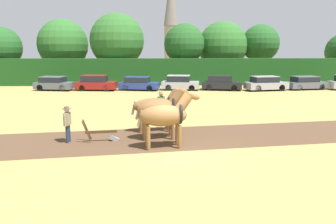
# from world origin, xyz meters

# --- Properties ---
(ground_plane) EXTENTS (240.00, 240.00, 0.00)m
(ground_plane) POSITION_xyz_m (0.00, 0.00, 0.00)
(ground_plane) COLOR #A88E4C
(plowed_furrow_strip) EXTENTS (35.02, 9.01, 0.01)m
(plowed_furrow_strip) POSITION_xyz_m (-6.16, 1.49, 0.00)
(plowed_furrow_strip) COLOR brown
(plowed_furrow_strip) RESTS_ON ground
(hedgerow) EXTENTS (71.74, 1.44, 3.15)m
(hedgerow) POSITION_xyz_m (0.00, 26.25, 1.57)
(hedgerow) COLOR #194719
(hedgerow) RESTS_ON ground
(tree_far_left) EXTENTS (5.13, 5.13, 7.01)m
(tree_far_left) POSITION_xyz_m (-20.49, 29.47, 4.44)
(tree_far_left) COLOR brown
(tree_far_left) RESTS_ON ground
(tree_left) EXTENTS (6.51, 6.51, 8.10)m
(tree_left) POSITION_xyz_m (-13.26, 31.21, 4.84)
(tree_left) COLOR #423323
(tree_left) RESTS_ON ground
(tree_center_left) EXTENTS (6.89, 6.89, 8.75)m
(tree_center_left) POSITION_xyz_m (-6.05, 29.93, 5.30)
(tree_center_left) COLOR #423323
(tree_center_left) RESTS_ON ground
(tree_center) EXTENTS (5.13, 5.13, 7.43)m
(tree_center) POSITION_xyz_m (2.51, 29.31, 4.85)
(tree_center) COLOR brown
(tree_center) RESTS_ON ground
(tree_center_right) EXTENTS (6.52, 6.52, 7.89)m
(tree_center_right) POSITION_xyz_m (7.80, 31.29, 4.62)
(tree_center_right) COLOR #4C3823
(tree_center_right) RESTS_ON ground
(tree_right) EXTENTS (5.02, 5.02, 7.52)m
(tree_right) POSITION_xyz_m (12.98, 31.52, 4.99)
(tree_right) COLOR #4C3823
(tree_right) RESTS_ON ground
(church_spire) EXTENTS (3.22, 3.22, 20.92)m
(church_spire) POSITION_xyz_m (2.26, 62.55, 10.95)
(church_spire) COLOR gray
(church_spire) RESTS_ON ground
(draft_horse_lead_left) EXTENTS (2.80, 1.24, 2.52)m
(draft_horse_lead_left) POSITION_xyz_m (-0.67, 0.76, 1.42)
(draft_horse_lead_left) COLOR brown
(draft_horse_lead_left) RESTS_ON ground
(draft_horse_lead_right) EXTENTS (2.68, 1.30, 2.47)m
(draft_horse_lead_right) POSITION_xyz_m (-0.88, 2.22, 1.43)
(draft_horse_lead_right) COLOR brown
(draft_horse_lead_right) RESTS_ON ground
(draft_horse_trail_left) EXTENTS (2.83, 1.14, 2.31)m
(draft_horse_trail_left) POSITION_xyz_m (-1.08, 3.68, 1.33)
(draft_horse_trail_left) COLOR brown
(draft_horse_trail_left) RESTS_ON ground
(plow) EXTENTS (1.70, 0.56, 1.13)m
(plow) POSITION_xyz_m (-3.50, 1.85, 0.32)
(plow) COLOR #4C331E
(plow) RESTS_ON ground
(farmer_at_plow) EXTENTS (0.42, 0.65, 1.67)m
(farmer_at_plow) POSITION_xyz_m (-5.13, 1.74, 0.97)
(farmer_at_plow) COLOR #28334C
(farmer_at_plow) RESTS_ON ground
(farmer_beside_team) EXTENTS (0.47, 0.57, 1.80)m
(farmer_beside_team) POSITION_xyz_m (-0.80, 5.93, 1.07)
(farmer_beside_team) COLOR #38332D
(farmer_beside_team) RESTS_ON ground
(parked_car_far_left) EXTENTS (4.20, 2.52, 1.44)m
(parked_car_far_left) POSITION_xyz_m (-11.70, 21.44, 0.70)
(parked_car_far_left) COLOR #565B66
(parked_car_far_left) RESTS_ON ground
(parked_car_left) EXTENTS (4.28, 2.29, 1.58)m
(parked_car_left) POSITION_xyz_m (-7.35, 21.22, 0.75)
(parked_car_left) COLOR maroon
(parked_car_left) RESTS_ON ground
(parked_car_center_left) EXTENTS (4.34, 2.50, 1.41)m
(parked_car_center_left) POSITION_xyz_m (-2.91, 21.17, 0.68)
(parked_car_center_left) COLOR navy
(parked_car_center_left) RESTS_ON ground
(parked_car_center) EXTENTS (4.09, 2.36, 1.54)m
(parked_car_center) POSITION_xyz_m (1.41, 21.26, 0.74)
(parked_car_center) COLOR #A8A8B2
(parked_car_center) RESTS_ON ground
(parked_car_center_right) EXTENTS (4.34, 2.58, 1.51)m
(parked_car_center_right) POSITION_xyz_m (5.72, 21.00, 0.73)
(parked_car_center_right) COLOR black
(parked_car_center_right) RESTS_ON ground
(parked_car_right) EXTENTS (4.49, 2.49, 1.50)m
(parked_car_right) POSITION_xyz_m (10.22, 20.39, 0.72)
(parked_car_right) COLOR #9E9EA8
(parked_car_right) RESTS_ON ground
(parked_car_far_right) EXTENTS (4.45, 2.44, 1.42)m
(parked_car_far_right) POSITION_xyz_m (14.80, 21.18, 0.68)
(parked_car_far_right) COLOR #565B66
(parked_car_far_right) RESTS_ON ground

